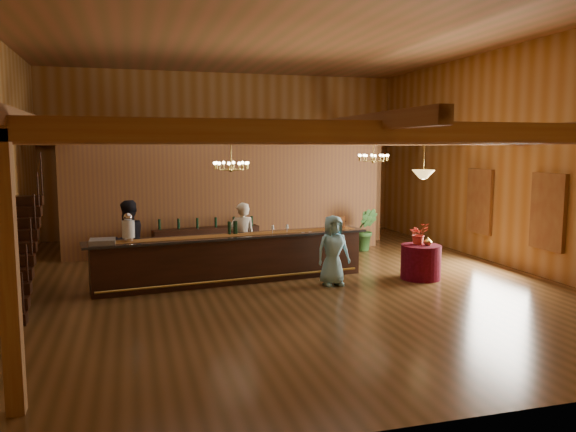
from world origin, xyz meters
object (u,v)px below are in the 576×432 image
object	(u,v)px
beverage_dispenser	(128,228)
bartender	(242,239)
floor_plant	(365,229)
guest	(333,250)
tasting_bar	(233,258)
chandelier_right	(373,158)
staff_second	(128,241)
round_table	(421,262)
raffle_drum	(338,222)
chandelier_left	(231,165)
backbar_shelf	(207,242)
pendant_lamp	(423,174)

from	to	relation	value
beverage_dispenser	bartender	world-z (taller)	bartender
beverage_dispenser	floor_plant	bearing A→B (deg)	24.42
bartender	guest	bearing A→B (deg)	135.68
tasting_bar	guest	size ratio (longest dim) A/B	4.16
beverage_dispenser	chandelier_right	distance (m)	6.78
chandelier_right	staff_second	size ratio (longest dim) A/B	0.44
chandelier_right	beverage_dispenser	bearing A→B (deg)	-163.19
bartender	floor_plant	xyz separation A→B (m)	(4.06, 2.11, -0.23)
tasting_bar	round_table	size ratio (longest dim) A/B	7.07
chandelier_right	raffle_drum	bearing A→B (deg)	-137.22
chandelier_left	bartender	size ratio (longest dim) A/B	0.46
beverage_dispenser	staff_second	bearing A→B (deg)	91.74
round_table	backbar_shelf	bearing A→B (deg)	138.46
round_table	chandelier_right	xyz separation A→B (m)	(-0.08, 2.54, 2.34)
tasting_bar	raffle_drum	size ratio (longest dim) A/B	18.87
beverage_dispenser	guest	size ratio (longest dim) A/B	0.39
tasting_bar	chandelier_right	size ratio (longest dim) A/B	8.02
round_table	pendant_lamp	size ratio (longest dim) A/B	1.01
guest	chandelier_right	bearing A→B (deg)	45.54
bartender	round_table	bearing A→B (deg)	155.86
raffle_drum	guest	bearing A→B (deg)	-115.36
tasting_bar	backbar_shelf	distance (m)	3.04
tasting_bar	staff_second	world-z (taller)	staff_second
staff_second	chandelier_right	bearing A→B (deg)	148.91
raffle_drum	floor_plant	size ratio (longest dim) A/B	0.27
raffle_drum	backbar_shelf	world-z (taller)	raffle_drum
bartender	floor_plant	distance (m)	4.58
pendant_lamp	guest	distance (m)	2.69
chandelier_right	chandelier_left	bearing A→B (deg)	-164.93
chandelier_left	staff_second	size ratio (longest dim) A/B	0.44
raffle_drum	round_table	xyz separation A→B (m)	(1.61, -1.12, -0.84)
pendant_lamp	backbar_shelf	bearing A→B (deg)	138.46
beverage_dispenser	round_table	world-z (taller)	beverage_dispenser
raffle_drum	bartender	bearing A→B (deg)	169.94
tasting_bar	chandelier_left	size ratio (longest dim) A/B	8.02
backbar_shelf	floor_plant	xyz separation A→B (m)	(4.58, -0.25, 0.22)
beverage_dispenser	staff_second	distance (m)	1.03
raffle_drum	chandelier_left	size ratio (longest dim) A/B	0.43
beverage_dispenser	backbar_shelf	size ratio (longest dim) A/B	0.21
round_table	raffle_drum	bearing A→B (deg)	145.06
chandelier_right	staff_second	bearing A→B (deg)	-171.20
tasting_bar	chandelier_right	world-z (taller)	chandelier_right
chandelier_left	pendant_lamp	size ratio (longest dim) A/B	0.89
chandelier_right	bartender	bearing A→B (deg)	-164.91
raffle_drum	backbar_shelf	size ratio (longest dim) A/B	0.12
raffle_drum	staff_second	world-z (taller)	staff_second
tasting_bar	pendant_lamp	xyz separation A→B (m)	(4.20, -0.85, 1.86)
pendant_lamp	raffle_drum	bearing A→B (deg)	145.06
tasting_bar	floor_plant	distance (m)	5.20
tasting_bar	guest	distance (m)	2.24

